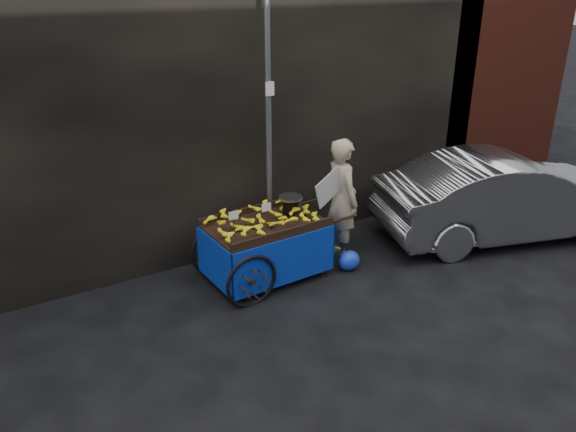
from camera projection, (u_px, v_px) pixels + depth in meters
ground at (300, 300)px, 7.02m from camera, size 80.00×80.00×0.00m
building_wall at (230, 66)px, 8.26m from camera, size 13.50×2.00×5.00m
street_pole at (268, 118)px, 7.39m from camera, size 0.12×0.10×4.00m
banana_cart at (263, 230)px, 7.28m from camera, size 2.12×1.08×1.13m
vendor at (342, 199)px, 7.78m from camera, size 0.87×0.67×1.75m
plastic_bag at (349, 261)px, 7.69m from camera, size 0.31×0.25×0.28m
parked_car at (507, 196)px, 8.52m from camera, size 4.17×2.47×1.30m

